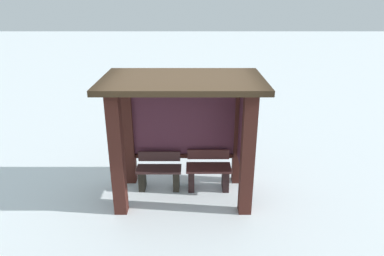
{
  "coord_description": "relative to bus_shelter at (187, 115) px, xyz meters",
  "views": [
    {
      "loc": [
        0.16,
        -5.78,
        3.68
      ],
      "look_at": [
        0.16,
        0.02,
        1.39
      ],
      "focal_mm": 32.31,
      "sensor_mm": 36.0,
      "label": 1
    }
  ],
  "objects": [
    {
      "name": "bench_left_inside",
      "position": [
        -0.55,
        0.15,
        -1.28
      ],
      "size": [
        0.88,
        0.36,
        0.74
      ],
      "color": "#442928",
      "rests_on": "ground"
    },
    {
      "name": "bus_shelter",
      "position": [
        0.0,
        0.0,
        0.0
      ],
      "size": [
        2.79,
        1.67,
        2.32
      ],
      "color": "#431E18",
      "rests_on": "ground"
    },
    {
      "name": "ground_plane",
      "position": [
        -0.06,
        -0.12,
        -1.61
      ],
      "size": [
        60.0,
        60.0,
        0.0
      ],
      "primitive_type": "plane",
      "color": "white"
    },
    {
      "name": "bench_center_inside",
      "position": [
        0.43,
        0.15,
        -1.27
      ],
      "size": [
        0.88,
        0.41,
        0.77
      ],
      "color": "#542B2A",
      "rests_on": "ground"
    }
  ]
}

